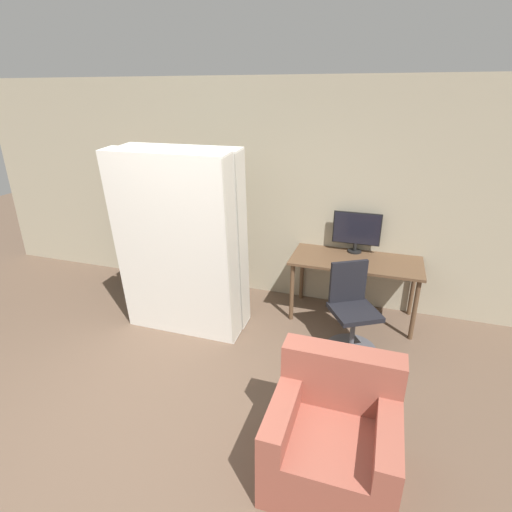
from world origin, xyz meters
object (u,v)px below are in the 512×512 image
(monitor, at_px, (357,230))
(mattress_near, at_px, (175,249))
(bookshelf, at_px, (145,223))
(armchair, at_px, (334,434))
(office_chair, at_px, (352,316))
(mattress_far, at_px, (189,239))

(monitor, distance_m, mattress_near, 2.10)
(monitor, relative_size, mattress_near, 0.27)
(bookshelf, bearing_deg, armchair, -39.05)
(office_chair, bearing_deg, bookshelf, 163.41)
(armchair, bearing_deg, mattress_near, 145.93)
(bookshelf, height_order, mattress_far, mattress_far)
(office_chair, height_order, mattress_near, mattress_near)
(bookshelf, relative_size, armchair, 1.95)
(mattress_near, bearing_deg, monitor, 34.13)
(monitor, xyz_separation_m, mattress_near, (-1.74, -1.18, -0.01))
(monitor, bearing_deg, mattress_far, -153.43)
(office_chair, bearing_deg, armchair, -88.68)
(monitor, height_order, office_chair, monitor)
(monitor, height_order, mattress_far, mattress_far)
(bookshelf, bearing_deg, mattress_near, -45.88)
(mattress_near, bearing_deg, bookshelf, 134.12)
(bookshelf, relative_size, mattress_far, 0.82)
(monitor, bearing_deg, office_chair, -84.46)
(mattress_near, xyz_separation_m, mattress_far, (0.00, 0.31, -0.00))
(monitor, distance_m, office_chair, 1.10)
(mattress_near, distance_m, mattress_far, 0.31)
(office_chair, xyz_separation_m, bookshelf, (-2.96, 0.88, 0.45))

